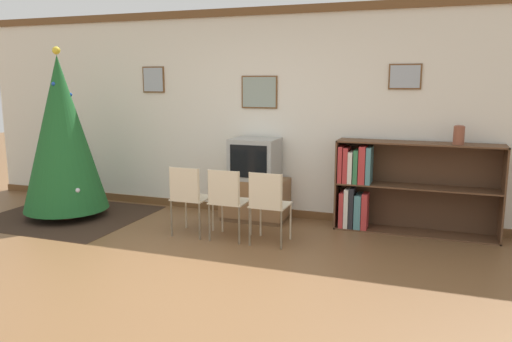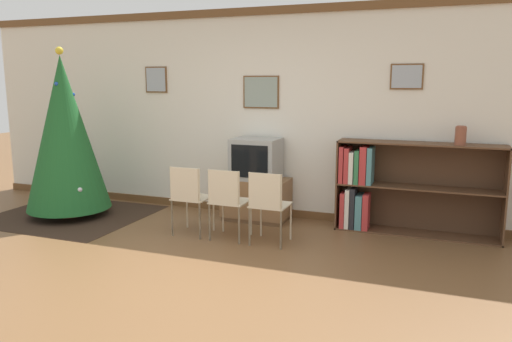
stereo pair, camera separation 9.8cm
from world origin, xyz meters
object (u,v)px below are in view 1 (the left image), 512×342
object	(u,v)px
folding_chair_left	(189,196)
christmas_tree	(62,134)
television	(255,159)
folding_chair_center	(227,199)
folding_chair_right	(268,203)
bookshelf	(386,187)
vase	(459,135)
tv_console	(255,199)

from	to	relation	value
folding_chair_left	christmas_tree	bearing A→B (deg)	174.16
television	folding_chair_left	bearing A→B (deg)	-117.96
christmas_tree	folding_chair_center	xyz separation A→B (m)	(2.40, -0.20, -0.63)
folding_chair_right	bookshelf	size ratio (longest dim) A/B	0.44
christmas_tree	vase	world-z (taller)	christmas_tree
christmas_tree	folding_chair_left	bearing A→B (deg)	-5.84
television	folding_chair_center	xyz separation A→B (m)	(0.00, -0.91, -0.33)
tv_console	folding_chair_center	size ratio (longest dim) A/B	1.01
folding_chair_center	folding_chair_right	size ratio (longest dim) A/B	1.00
television	vase	size ratio (longest dim) A/B	2.75
tv_console	television	distance (m)	0.53
folding_chair_left	bookshelf	xyz separation A→B (m)	(2.12, 1.00, 0.07)
folding_chair_left	folding_chair_right	size ratio (longest dim) A/B	1.00
folding_chair_left	folding_chair_center	bearing A→B (deg)	0.00
folding_chair_right	folding_chair_center	bearing A→B (deg)	180.00
folding_chair_center	vase	distance (m)	2.67
tv_console	folding_chair_right	world-z (taller)	folding_chair_right
tv_console	television	xyz separation A→B (m)	(0.00, -0.00, 0.53)
christmas_tree	tv_console	xyz separation A→B (m)	(2.40, 0.72, -0.83)
folding_chair_left	folding_chair_center	world-z (taller)	same
tv_console	folding_chair_left	distance (m)	1.05
folding_chair_center	christmas_tree	bearing A→B (deg)	175.33
folding_chair_left	vase	bearing A→B (deg)	18.12
folding_chair_right	vase	distance (m)	2.25
folding_chair_center	bookshelf	xyz separation A→B (m)	(1.63, 1.00, 0.07)
folding_chair_right	vase	xyz separation A→B (m)	(1.91, 0.94, 0.72)
television	folding_chair_right	world-z (taller)	television
bookshelf	vase	world-z (taller)	vase
folding_chair_right	vase	world-z (taller)	vase
tv_console	vase	size ratio (longest dim) A/B	3.89
folding_chair_center	vase	world-z (taller)	vase
bookshelf	folding_chair_right	bearing A→B (deg)	-139.10
christmas_tree	folding_chair_left	size ratio (longest dim) A/B	2.68
television	vase	bearing A→B (deg)	0.76
television	bookshelf	distance (m)	1.66
tv_console	bookshelf	world-z (taller)	bookshelf
television	bookshelf	xyz separation A→B (m)	(1.63, 0.09, -0.26)
folding_chair_center	folding_chair_right	bearing A→B (deg)	0.00
christmas_tree	folding_chair_right	world-z (taller)	christmas_tree
tv_console	folding_chair_right	size ratio (longest dim) A/B	1.01
bookshelf	vase	xyz separation A→B (m)	(0.76, -0.05, 0.65)
folding_chair_left	bookshelf	distance (m)	2.34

